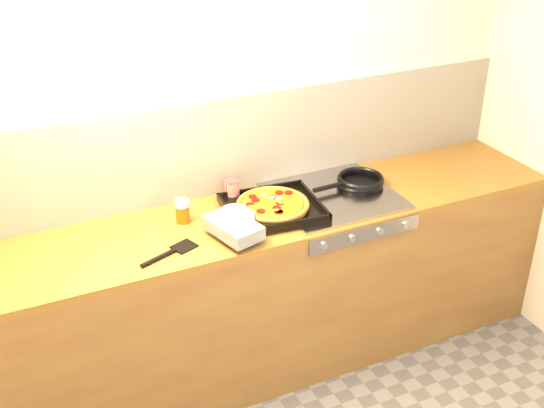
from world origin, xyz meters
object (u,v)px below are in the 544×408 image
frying_pan (360,181)px  tomato_can (232,190)px  juice_glass (183,211)px  pizza_on_tray (261,211)px

frying_pan → tomato_can: tomato_can is taller
frying_pan → juice_glass: juice_glass is taller
pizza_on_tray → frying_pan: (0.60, 0.09, -0.01)m
tomato_can → juice_glass: bearing=-159.5°
tomato_can → juice_glass: 0.32m
tomato_can → pizza_on_tray: bearing=-79.2°
pizza_on_tray → frying_pan: size_ratio=1.50×
pizza_on_tray → frying_pan: pizza_on_tray is taller
pizza_on_tray → tomato_can: size_ratio=5.70×
pizza_on_tray → juice_glass: size_ratio=5.38×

